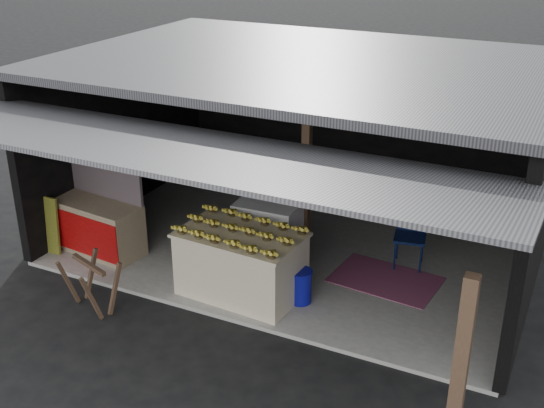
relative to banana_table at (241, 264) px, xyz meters
The scene contains 13 objects.
ground 0.84m from the banana_table, 79.92° to the right, with size 80.00×80.00×0.00m, color black.
concrete_slab 1.93m from the banana_table, 86.50° to the left, with size 7.00×5.00×0.06m, color gray.
shophouse 2.69m from the banana_table, 86.98° to the left, with size 7.40×7.29×3.02m.
banana_table is the anchor object (origin of this frame).
banana_pile 0.56m from the banana_table, ahead, with size 1.56×0.93×0.18m, color yellow, non-canonical shape.
white_crate 0.89m from the banana_table, 92.07° to the left, with size 0.95×0.67×1.02m.
neighbor_stall 2.63m from the banana_table, behind, with size 1.52×0.81×1.50m.
green_signboard 3.40m from the banana_table, behind, with size 0.62×0.04×0.93m, color black.
sawhorse 2.04m from the banana_table, 144.71° to the right, with size 0.81×0.80×0.72m.
water_barrel 0.88m from the banana_table, 10.42° to the left, with size 0.31×0.31×0.45m, color #0C0E8A.
plastic_chair 2.66m from the banana_table, 45.36° to the left, with size 0.54×0.54×0.97m.
magenta_rug 2.17m from the banana_table, 35.96° to the left, with size 1.50×1.00×0.01m, color #801C52.
picture_frames 4.48m from the banana_table, 90.71° to the left, with size 1.62×0.04×0.46m.
Camera 1 is at (3.91, -6.61, 5.08)m, focal length 45.00 mm.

